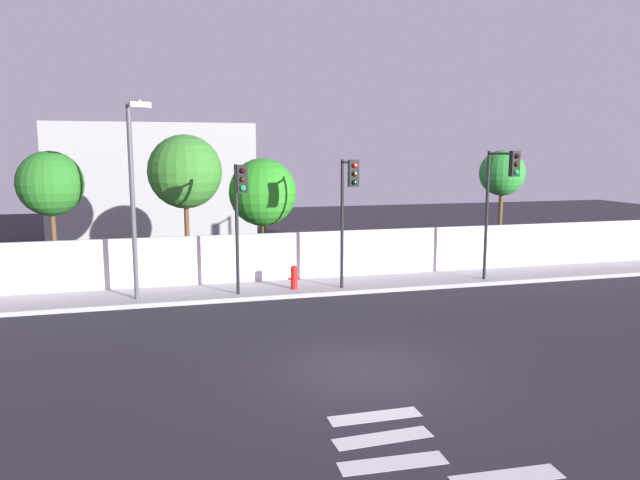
{
  "coord_description": "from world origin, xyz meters",
  "views": [
    {
      "loc": [
        -4.41,
        -12.5,
        5.03
      ],
      "look_at": [
        0.65,
        6.5,
        2.09
      ],
      "focal_mm": 33.31,
      "sensor_mm": 36.0,
      "label": 1
    }
  ],
  "objects_px": {
    "traffic_light_center": "(240,201)",
    "roadside_tree_leftmost": "(50,184)",
    "traffic_light_right": "(348,196)",
    "roadside_tree_midright": "(263,192)",
    "fire_hydrant": "(294,276)",
    "traffic_light_left": "(501,187)",
    "roadside_tree_rightmost": "(502,174)",
    "street_lamp_curbside": "(134,185)",
    "roadside_tree_midleft": "(185,172)"
  },
  "relations": [
    {
      "from": "traffic_light_center",
      "to": "traffic_light_right",
      "type": "xyz_separation_m",
      "value": [
        3.72,
        -0.11,
        0.11
      ]
    },
    {
      "from": "roadside_tree_rightmost",
      "to": "traffic_light_right",
      "type": "bearing_deg",
      "value": -154.26
    },
    {
      "from": "traffic_light_right",
      "to": "street_lamp_curbside",
      "type": "distance_m",
      "value": 7.1
    },
    {
      "from": "traffic_light_center",
      "to": "traffic_light_right",
      "type": "height_order",
      "value": "traffic_light_right"
    },
    {
      "from": "roadside_tree_leftmost",
      "to": "roadside_tree_rightmost",
      "type": "height_order",
      "value": "roadside_tree_rightmost"
    },
    {
      "from": "roadside_tree_midleft",
      "to": "fire_hydrant",
      "type": "bearing_deg",
      "value": -42.31
    },
    {
      "from": "street_lamp_curbside",
      "to": "roadside_tree_leftmost",
      "type": "distance_m",
      "value": 4.69
    },
    {
      "from": "traffic_light_right",
      "to": "roadside_tree_rightmost",
      "type": "xyz_separation_m",
      "value": [
        8.48,
        4.09,
        0.53
      ]
    },
    {
      "from": "roadside_tree_midleft",
      "to": "roadside_tree_rightmost",
      "type": "height_order",
      "value": "roadside_tree_midleft"
    },
    {
      "from": "fire_hydrant",
      "to": "roadside_tree_midright",
      "type": "xyz_separation_m",
      "value": [
        -0.56,
        3.24,
        2.79
      ]
    },
    {
      "from": "street_lamp_curbside",
      "to": "roadside_tree_leftmost",
      "type": "relative_size",
      "value": 1.26
    },
    {
      "from": "street_lamp_curbside",
      "to": "roadside_tree_midright",
      "type": "height_order",
      "value": "street_lamp_curbside"
    },
    {
      "from": "traffic_light_right",
      "to": "fire_hydrant",
      "type": "distance_m",
      "value": 3.49
    },
    {
      "from": "roadside_tree_leftmost",
      "to": "fire_hydrant",
      "type": "bearing_deg",
      "value": -21.13
    },
    {
      "from": "traffic_light_right",
      "to": "roadside_tree_midleft",
      "type": "xyz_separation_m",
      "value": [
        -5.3,
        4.09,
        0.73
      ]
    },
    {
      "from": "traffic_light_left",
      "to": "roadside_tree_midright",
      "type": "relative_size",
      "value": 1.03
    },
    {
      "from": "fire_hydrant",
      "to": "roadside_tree_midleft",
      "type": "distance_m",
      "value": 6.03
    },
    {
      "from": "fire_hydrant",
      "to": "roadside_tree_midleft",
      "type": "height_order",
      "value": "roadside_tree_midleft"
    },
    {
      "from": "traffic_light_right",
      "to": "fire_hydrant",
      "type": "height_order",
      "value": "traffic_light_right"
    },
    {
      "from": "traffic_light_center",
      "to": "roadside_tree_leftmost",
      "type": "xyz_separation_m",
      "value": [
        -6.4,
        3.98,
        0.45
      ]
    },
    {
      "from": "street_lamp_curbside",
      "to": "roadside_tree_rightmost",
      "type": "relative_size",
      "value": 1.26
    },
    {
      "from": "fire_hydrant",
      "to": "roadside_tree_rightmost",
      "type": "height_order",
      "value": "roadside_tree_rightmost"
    },
    {
      "from": "street_lamp_curbside",
      "to": "roadside_tree_leftmost",
      "type": "height_order",
      "value": "street_lamp_curbside"
    },
    {
      "from": "traffic_light_left",
      "to": "fire_hydrant",
      "type": "xyz_separation_m",
      "value": [
        -7.54,
        1.02,
        -3.12
      ]
    },
    {
      "from": "traffic_light_right",
      "to": "roadside_tree_midright",
      "type": "height_order",
      "value": "roadside_tree_midright"
    },
    {
      "from": "traffic_light_center",
      "to": "street_lamp_curbside",
      "type": "bearing_deg",
      "value": 172.79
    },
    {
      "from": "traffic_light_center",
      "to": "roadside_tree_midleft",
      "type": "bearing_deg",
      "value": 111.62
    },
    {
      "from": "roadside_tree_midright",
      "to": "traffic_light_center",
      "type": "bearing_deg",
      "value": -109.74
    },
    {
      "from": "traffic_light_center",
      "to": "traffic_light_right",
      "type": "distance_m",
      "value": 3.72
    },
    {
      "from": "traffic_light_center",
      "to": "fire_hydrant",
      "type": "relative_size",
      "value": 5.2
    },
    {
      "from": "roadside_tree_midleft",
      "to": "roadside_tree_midright",
      "type": "height_order",
      "value": "roadside_tree_midleft"
    },
    {
      "from": "traffic_light_left",
      "to": "roadside_tree_rightmost",
      "type": "relative_size",
      "value": 0.96
    },
    {
      "from": "traffic_light_left",
      "to": "roadside_tree_leftmost",
      "type": "relative_size",
      "value": 0.97
    },
    {
      "from": "traffic_light_left",
      "to": "traffic_light_center",
      "type": "relative_size",
      "value": 1.1
    },
    {
      "from": "traffic_light_left",
      "to": "roadside_tree_rightmost",
      "type": "bearing_deg",
      "value": 57.9
    },
    {
      "from": "traffic_light_right",
      "to": "roadside_tree_leftmost",
      "type": "bearing_deg",
      "value": 158.01
    },
    {
      "from": "traffic_light_left",
      "to": "roadside_tree_leftmost",
      "type": "bearing_deg",
      "value": 165.01
    },
    {
      "from": "traffic_light_right",
      "to": "roadside_tree_midleft",
      "type": "bearing_deg",
      "value": 142.35
    },
    {
      "from": "street_lamp_curbside",
      "to": "fire_hydrant",
      "type": "distance_m",
      "value": 6.3
    },
    {
      "from": "traffic_light_left",
      "to": "roadside_tree_midleft",
      "type": "height_order",
      "value": "roadside_tree_midleft"
    },
    {
      "from": "traffic_light_left",
      "to": "fire_hydrant",
      "type": "height_order",
      "value": "traffic_light_left"
    },
    {
      "from": "traffic_light_left",
      "to": "roadside_tree_midright",
      "type": "bearing_deg",
      "value": 152.21
    },
    {
      "from": "roadside_tree_midright",
      "to": "street_lamp_curbside",
      "type": "bearing_deg",
      "value": -143.3
    },
    {
      "from": "traffic_light_center",
      "to": "street_lamp_curbside",
      "type": "relative_size",
      "value": 0.7
    },
    {
      "from": "fire_hydrant",
      "to": "roadside_tree_midright",
      "type": "height_order",
      "value": "roadside_tree_midright"
    },
    {
      "from": "traffic_light_left",
      "to": "traffic_light_center",
      "type": "distance_m",
      "value": 9.53
    },
    {
      "from": "roadside_tree_leftmost",
      "to": "roadside_tree_midright",
      "type": "xyz_separation_m",
      "value": [
        7.83,
        0.0,
        -0.45
      ]
    },
    {
      "from": "roadside_tree_rightmost",
      "to": "roadside_tree_midleft",
      "type": "bearing_deg",
      "value": 180.0
    },
    {
      "from": "roadside_tree_leftmost",
      "to": "roadside_tree_midleft",
      "type": "distance_m",
      "value": 4.84
    },
    {
      "from": "traffic_light_left",
      "to": "fire_hydrant",
      "type": "distance_m",
      "value": 8.22
    }
  ]
}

